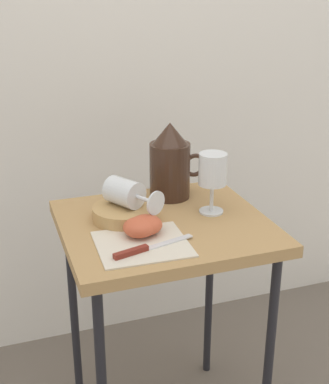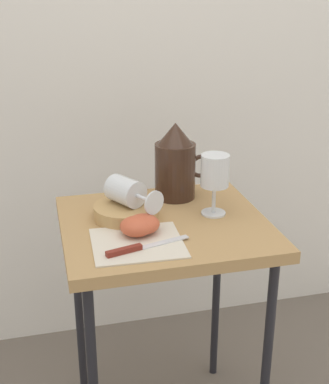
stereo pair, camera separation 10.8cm
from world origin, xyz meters
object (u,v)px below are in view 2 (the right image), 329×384
at_px(apple_half_right, 143,224).
at_px(wine_glass_upright, 215,174).
at_px(basket_tray, 126,211).
at_px(table, 164,247).
at_px(pitcher, 176,168).
at_px(apple_half_left, 137,226).
at_px(knife, 136,248).
at_px(wine_glass_tipped_near, 127,192).

bearing_deg(apple_half_right, wine_glass_upright, 19.52).
bearing_deg(apple_half_right, basket_tray, 103.17).
distance_m(table, wine_glass_upright, 0.23).
bearing_deg(pitcher, apple_half_left, -125.18).
bearing_deg(apple_half_left, basket_tray, 93.19).
xyz_separation_m(table, wine_glass_upright, (0.14, 0.02, 0.18)).
xyz_separation_m(wine_glass_upright, knife, (-0.24, -0.16, -0.10)).
xyz_separation_m(table, knife, (-0.10, -0.14, 0.08)).
distance_m(wine_glass_tipped_near, knife, 0.20).
height_order(basket_tray, apple_half_right, apple_half_right).
height_order(wine_glass_upright, apple_half_right, wine_glass_upright).
height_order(pitcher, apple_half_right, pitcher).
height_order(wine_glass_upright, knife, wine_glass_upright).
distance_m(wine_glass_upright, apple_half_right, 0.23).
height_order(table, apple_half_right, apple_half_right).
bearing_deg(table, pitcher, 65.66).
height_order(table, knife, knife).
relative_size(pitcher, apple_half_left, 2.70).
xyz_separation_m(wine_glass_upright, wine_glass_tipped_near, (-0.22, 0.04, -0.04)).
xyz_separation_m(wine_glass_tipped_near, apple_half_left, (0.00, -0.11, -0.04)).
bearing_deg(pitcher, wine_glass_upright, -64.57).
height_order(apple_half_left, knife, apple_half_left).
relative_size(basket_tray, wine_glass_upright, 1.02).
relative_size(basket_tray, apple_half_left, 2.08).
bearing_deg(wine_glass_upright, table, -173.59).
bearing_deg(basket_tray, knife, -93.00).
bearing_deg(wine_glass_tipped_near, knife, -94.24).
relative_size(wine_glass_upright, apple_half_right, 2.03).
xyz_separation_m(table, pitcher, (0.07, 0.15, 0.16)).
height_order(wine_glass_upright, wine_glass_tipped_near, wine_glass_upright).
distance_m(table, apple_half_right, 0.13).
height_order(table, basket_tray, basket_tray).
xyz_separation_m(basket_tray, pitcher, (0.16, 0.11, 0.07)).
bearing_deg(knife, apple_half_right, 68.19).
distance_m(table, apple_half_left, 0.14).
bearing_deg(pitcher, apple_half_right, -122.93).
distance_m(basket_tray, knife, 0.19).
height_order(basket_tray, pitcher, pitcher).
height_order(table, wine_glass_upright, wine_glass_upright).
relative_size(apple_half_left, knife, 0.39).
height_order(table, apple_half_left, apple_half_left).
bearing_deg(apple_half_left, table, 37.47).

